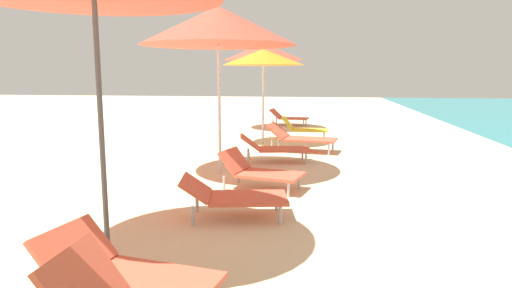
# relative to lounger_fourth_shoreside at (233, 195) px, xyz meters

# --- Properties ---
(lounger_fourth_shoreside) EXTENTS (1.33, 0.83, 0.50)m
(lounger_fourth_shoreside) POSITION_rel_lounger_fourth_shoreside_xyz_m (0.00, 0.00, 0.00)
(lounger_fourth_shoreside) COLOR #D8593F
(lounger_fourth_shoreside) RESTS_ON ground
(lounger_fourth_inland) EXTENTS (1.35, 0.85, 0.56)m
(lounger_fourth_inland) POSITION_rel_lounger_fourth_shoreside_xyz_m (-0.36, -2.12, -0.01)
(lounger_fourth_inland) COLOR #D8593F
(lounger_fourth_inland) RESTS_ON ground
(umbrella_fifth) EXTENTS (2.59, 2.59, 2.85)m
(umbrella_fifth) POSITION_rel_lounger_fourth_shoreside_xyz_m (-0.70, 2.34, 2.20)
(umbrella_fifth) COLOR silver
(umbrella_fifth) RESTS_ON ground
(lounger_fifth_shoreside) EXTENTS (1.43, 0.81, 0.54)m
(lounger_fifth_shoreside) POSITION_rel_lounger_fourth_shoreside_xyz_m (0.11, 3.46, 0.01)
(lounger_fifth_shoreside) COLOR #D8593F
(lounger_fifth_shoreside) RESTS_ON ground
(lounger_fifth_inland) EXTENTS (1.29, 0.87, 0.57)m
(lounger_fifth_inland) POSITION_rel_lounger_fourth_shoreside_xyz_m (0.12, 1.38, 0.00)
(lounger_fifth_inland) COLOR #D8593F
(lounger_fifth_inland) RESTS_ON ground
(umbrella_sixth) EXTENTS (1.98, 1.98, 2.36)m
(umbrella_sixth) POSITION_rel_lounger_fourth_shoreside_xyz_m (-0.42, 5.77, 1.83)
(umbrella_sixth) COLOR silver
(umbrella_sixth) RESTS_ON ground
(lounger_sixth_shoreside) EXTENTS (1.21, 0.64, 0.59)m
(lounger_sixth_shoreside) POSITION_rel_lounger_fourth_shoreside_xyz_m (0.53, 6.78, 0.01)
(lounger_sixth_shoreside) COLOR yellow
(lounger_sixth_shoreside) RESTS_ON ground
(lounger_sixth_inland) EXTENTS (1.60, 0.92, 0.60)m
(lounger_sixth_inland) POSITION_rel_lounger_fourth_shoreside_xyz_m (0.56, 4.75, 0.05)
(lounger_sixth_inland) COLOR #D8593F
(lounger_sixth_inland) RESTS_ON ground
(umbrella_farthest) EXTENTS (2.44, 2.44, 2.73)m
(umbrella_farthest) POSITION_rel_lounger_fourth_shoreside_xyz_m (-0.82, 8.86, 2.13)
(umbrella_farthest) COLOR silver
(umbrella_farthest) RESTS_ON ground
(lounger_farthest_shoreside) EXTENTS (1.33, 0.77, 0.55)m
(lounger_farthest_shoreside) POSITION_rel_lounger_fourth_shoreside_xyz_m (-0.10, 9.88, 0.00)
(lounger_farthest_shoreside) COLOR #D8593F
(lounger_farthest_shoreside) RESTS_ON ground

